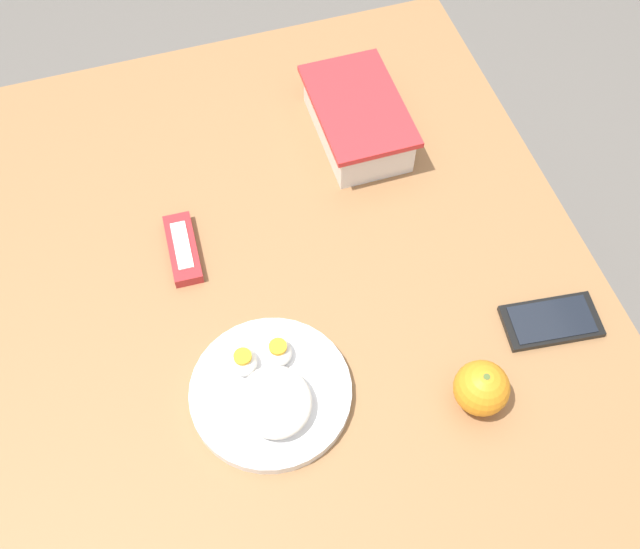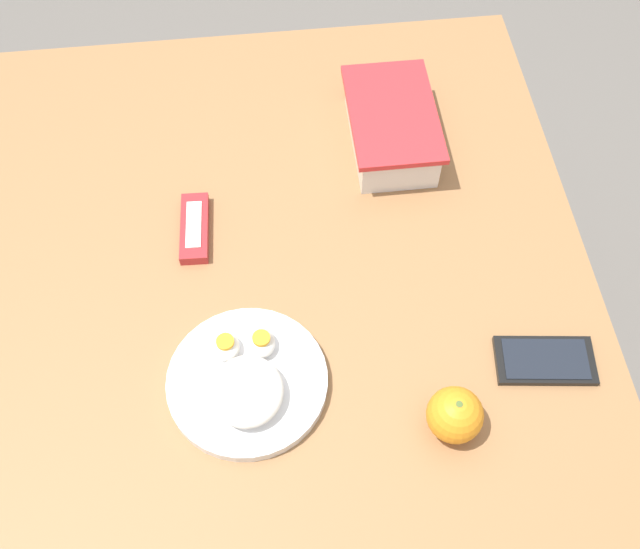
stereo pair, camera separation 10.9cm
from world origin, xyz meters
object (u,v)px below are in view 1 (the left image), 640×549
(orange_fruit, at_px, (481,388))
(candy_bar, at_px, (183,249))
(rice_plate, at_px, (271,392))
(food_container, at_px, (358,121))
(cell_phone, at_px, (551,321))

(orange_fruit, height_order, candy_bar, orange_fruit)
(candy_bar, bearing_deg, rice_plate, 13.74)
(food_container, height_order, orange_fruit, same)
(cell_phone, bearing_deg, orange_fruit, -62.85)
(candy_bar, bearing_deg, orange_fruit, 43.12)
(rice_plate, relative_size, candy_bar, 1.76)
(food_container, height_order, rice_plate, food_container)
(food_container, xyz_separation_m, orange_fruit, (0.50, 0.00, 0.00))
(food_container, height_order, candy_bar, food_container)
(rice_plate, bearing_deg, orange_fruit, 72.34)
(rice_plate, bearing_deg, food_container, 147.68)
(food_container, bearing_deg, rice_plate, -32.32)
(candy_bar, bearing_deg, food_container, 114.07)
(food_container, relative_size, cell_phone, 1.54)
(orange_fruit, bearing_deg, cell_phone, 117.15)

